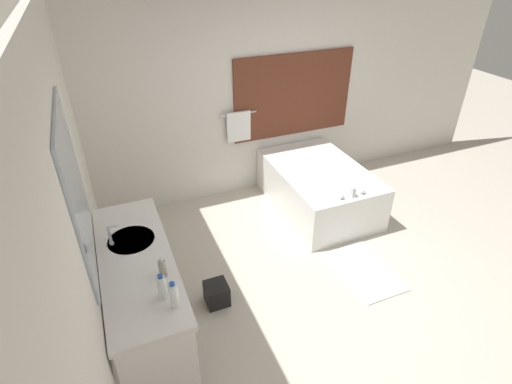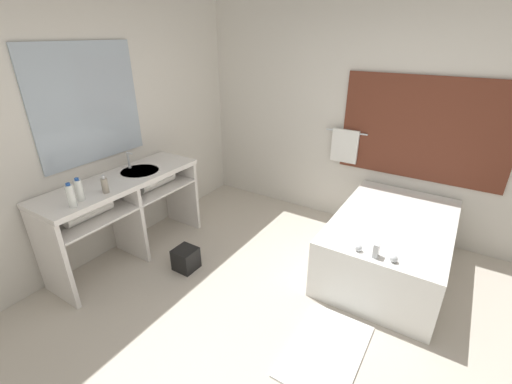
% 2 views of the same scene
% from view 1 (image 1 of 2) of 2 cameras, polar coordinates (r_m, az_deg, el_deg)
% --- Properties ---
extents(ground_plane, '(16.00, 16.00, 0.00)m').
position_cam_1_polar(ground_plane, '(4.32, 12.00, -13.08)').
color(ground_plane, beige).
rests_on(ground_plane, ground).
extents(wall_back_with_blinds, '(7.40, 0.13, 2.70)m').
position_cam_1_polar(wall_back_with_blinds, '(5.30, 0.42, 13.79)').
color(wall_back_with_blinds, silver).
rests_on(wall_back_with_blinds, ground_plane).
extents(wall_left_with_mirror, '(0.08, 7.40, 2.70)m').
position_cam_1_polar(wall_left_with_mirror, '(2.94, -23.93, -5.56)').
color(wall_left_with_mirror, silver).
rests_on(wall_left_with_mirror, ground_plane).
extents(vanity_counter, '(0.56, 1.66, 0.90)m').
position_cam_1_polar(vanity_counter, '(3.50, -16.26, -11.52)').
color(vanity_counter, white).
rests_on(vanity_counter, ground_plane).
extents(sink_faucet, '(0.09, 0.04, 0.18)m').
position_cam_1_polar(sink_faucet, '(3.47, -20.11, -5.88)').
color(sink_faucet, silver).
rests_on(sink_faucet, vanity_counter).
extents(bathtub, '(1.06, 1.61, 0.70)m').
position_cam_1_polar(bathtub, '(5.25, 8.90, 0.86)').
color(bathtub, white).
rests_on(bathtub, ground_plane).
extents(water_bottle_1, '(0.06, 0.06, 0.22)m').
position_cam_1_polar(water_bottle_1, '(2.82, -11.67, -14.25)').
color(water_bottle_1, silver).
rests_on(water_bottle_1, vanity_counter).
extents(water_bottle_2, '(0.06, 0.06, 0.21)m').
position_cam_1_polar(water_bottle_2, '(2.90, -13.29, -13.08)').
color(water_bottle_2, silver).
rests_on(water_bottle_2, vanity_counter).
extents(soap_dispenser, '(0.06, 0.06, 0.17)m').
position_cam_1_polar(soap_dispenser, '(3.08, -13.21, -10.55)').
color(soap_dispenser, gray).
rests_on(soap_dispenser, vanity_counter).
extents(waste_bin, '(0.22, 0.22, 0.23)m').
position_cam_1_polar(waste_bin, '(4.02, -5.63, -14.24)').
color(waste_bin, black).
rests_on(waste_bin, ground_plane).
extents(bath_mat, '(0.52, 0.83, 0.02)m').
position_cam_1_polar(bath_mat, '(4.54, 15.31, -10.78)').
color(bath_mat, white).
rests_on(bath_mat, ground_plane).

